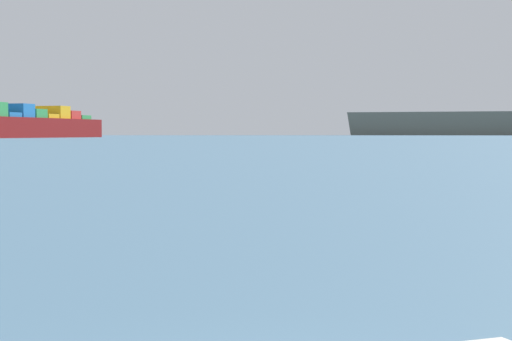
# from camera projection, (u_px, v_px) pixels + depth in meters

# --- Properties ---
(cargo_ship) EXTENTS (57.94, 177.44, 32.86)m
(cargo_ship) POSITION_uv_depth(u_px,v_px,m) (5.00, 123.00, 464.74)
(cargo_ship) COLOR maroon
(cargo_ship) RESTS_ON ground_plane
(distant_headland) EXTENTS (651.59, 385.60, 28.07)m
(distant_headland) POSITION_uv_depth(u_px,v_px,m) (386.00, 125.00, 1134.04)
(distant_headland) COLOR #60665B
(distant_headland) RESTS_ON ground_plane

